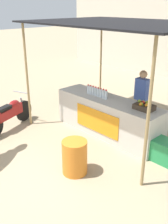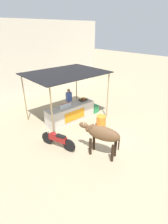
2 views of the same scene
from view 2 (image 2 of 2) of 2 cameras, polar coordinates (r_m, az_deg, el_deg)
ground_plane at (r=9.02m, az=4.28°, el=-7.64°), size 60.00×60.00×0.00m
building_wall_far at (r=15.04m, az=-20.47°, el=15.92°), size 16.00×0.50×5.60m
stall_counter at (r=10.23m, az=-4.42°, el=-0.31°), size 3.00×0.82×0.96m
stall_awning at (r=9.71m, az=-5.97°, el=12.04°), size 4.20×3.20×2.80m
water_bottle_row at (r=9.76m, az=-6.00°, el=2.14°), size 0.70×0.07×0.25m
fruit_crate at (r=10.63m, az=-0.29°, el=4.09°), size 0.44×0.32×0.18m
vendor_behind_counter at (r=10.89m, az=-4.89°, el=3.47°), size 0.34×0.22×1.65m
cooler_box at (r=11.30m, az=2.99°, el=1.01°), size 0.60×0.44×0.48m
water_barrel at (r=9.54m, az=5.60°, el=-3.26°), size 0.50×0.50×0.71m
cow at (r=7.23m, az=5.88°, el=-7.23°), size 1.02×1.82×1.44m
motorcycle_parked at (r=8.06m, az=-8.67°, el=-8.76°), size 0.80×1.72×0.90m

